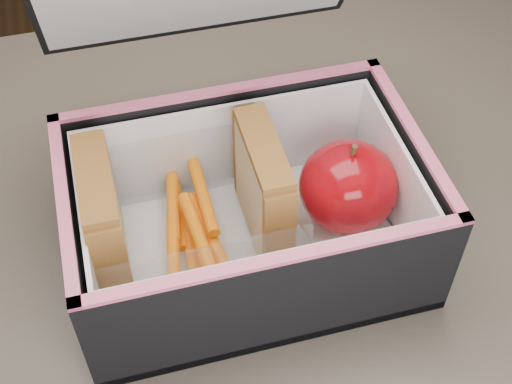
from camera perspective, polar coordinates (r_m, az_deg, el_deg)
kitchen_table at (r=0.66m, az=-0.01°, el=-11.85°), size 1.20×0.80×0.75m
lunch_bag at (r=0.56m, az=-0.85°, el=-0.90°), size 0.28×0.28×0.26m
plastic_tub at (r=0.57m, az=-5.55°, el=-2.13°), size 0.17×0.12×0.07m
sandwich_left at (r=0.56m, az=-12.05°, el=-2.18°), size 0.03×0.09×0.10m
sandwich_right at (r=0.57m, az=0.58°, el=0.27°), size 0.03×0.09×0.10m
carrot_sticks at (r=0.58m, az=-5.25°, el=-2.91°), size 0.06×0.14×0.03m
paper_napkin at (r=0.61m, az=6.68°, el=-2.01°), size 0.08×0.08×0.01m
red_apple at (r=0.58m, az=7.39°, el=0.42°), size 0.09×0.09×0.09m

